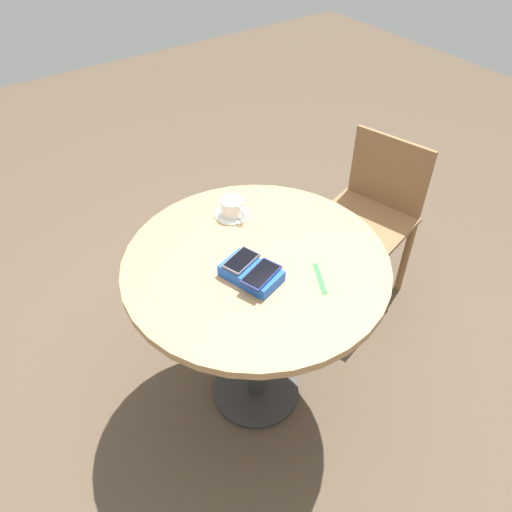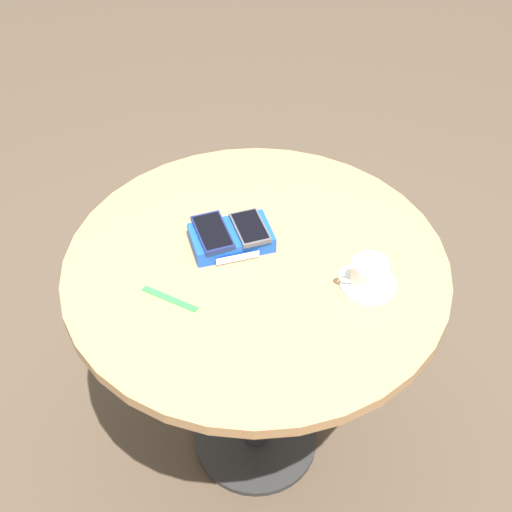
% 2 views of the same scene
% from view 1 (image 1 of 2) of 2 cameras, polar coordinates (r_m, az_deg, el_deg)
% --- Properties ---
extents(ground_plane, '(8.00, 8.00, 0.00)m').
position_cam_1_polar(ground_plane, '(2.30, -0.00, -15.12)').
color(ground_plane, brown).
extents(round_table, '(0.91, 0.91, 0.79)m').
position_cam_1_polar(round_table, '(1.78, -0.00, -3.53)').
color(round_table, '#2D2D2D').
rests_on(round_table, ground_plane).
extents(phone_box, '(0.22, 0.17, 0.04)m').
position_cam_1_polar(phone_box, '(1.61, -0.55, -1.99)').
color(phone_box, blue).
rests_on(phone_box, round_table).
extents(phone_navy, '(0.11, 0.15, 0.01)m').
position_cam_1_polar(phone_navy, '(1.57, 0.60, -2.09)').
color(phone_navy, navy).
rests_on(phone_navy, phone_box).
extents(phone_gray, '(0.10, 0.14, 0.01)m').
position_cam_1_polar(phone_gray, '(1.62, -1.70, -0.53)').
color(phone_gray, '#515156').
rests_on(phone_gray, phone_box).
extents(saucer, '(0.13, 0.13, 0.01)m').
position_cam_1_polar(saucer, '(1.88, -2.73, 4.77)').
color(saucer, silver).
rests_on(saucer, round_table).
extents(coffee_cup, '(0.12, 0.08, 0.06)m').
position_cam_1_polar(coffee_cup, '(1.86, -2.72, 5.61)').
color(coffee_cup, silver).
rests_on(coffee_cup, saucer).
extents(lanyard_strap, '(0.13, 0.08, 0.00)m').
position_cam_1_polar(lanyard_strap, '(1.64, 7.32, -2.53)').
color(lanyard_strap, green).
rests_on(lanyard_strap, round_table).
extents(chair_near_window, '(0.51, 0.51, 0.83)m').
position_cam_1_polar(chair_near_window, '(2.47, 12.70, 4.13)').
color(chair_near_window, brown).
rests_on(chair_near_window, ground_plane).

